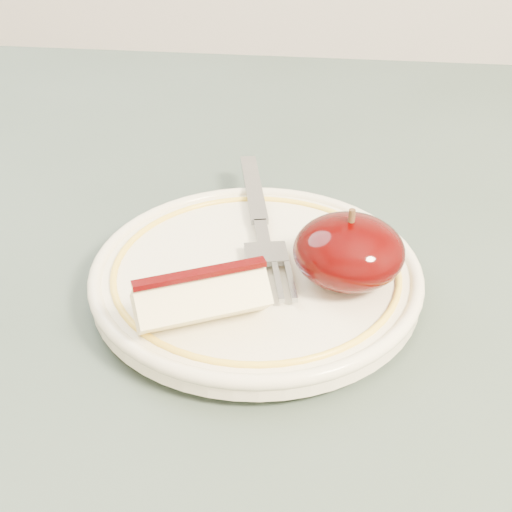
# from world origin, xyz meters

# --- Properties ---
(table) EXTENTS (0.90, 0.90, 0.75)m
(table) POSITION_xyz_m (0.00, 0.00, 0.66)
(table) COLOR brown
(table) RESTS_ON ground
(plate) EXTENTS (0.21, 0.21, 0.02)m
(plate) POSITION_xyz_m (-0.04, -0.02, 0.76)
(plate) COLOR #EDE6C7
(plate) RESTS_ON table
(apple_half) EXTENTS (0.07, 0.06, 0.05)m
(apple_half) POSITION_xyz_m (0.02, -0.02, 0.79)
(apple_half) COLOR black
(apple_half) RESTS_ON plate
(apple_wedge) EXTENTS (0.08, 0.06, 0.04)m
(apple_wedge) POSITION_xyz_m (-0.06, -0.08, 0.78)
(apple_wedge) COLOR beige
(apple_wedge) RESTS_ON plate
(fork) EXTENTS (0.06, 0.19, 0.00)m
(fork) POSITION_xyz_m (-0.04, 0.03, 0.77)
(fork) COLOR gray
(fork) RESTS_ON plate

